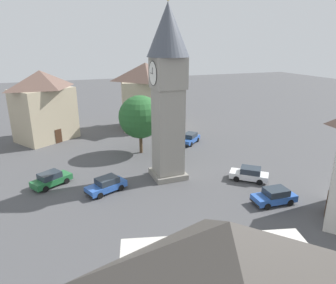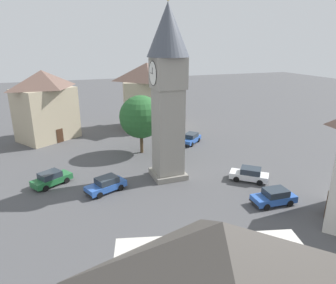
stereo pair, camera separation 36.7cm
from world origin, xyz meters
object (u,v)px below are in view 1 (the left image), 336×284
Objects in this scene: car_silver_kerb at (274,196)px; car_black_far at (249,174)px; car_white_side at (51,179)px; car_red_corner at (190,138)px; car_blue_kerb at (106,185)px; building_corner_back at (44,105)px; pedestrian at (166,154)px; building_hall_far at (146,95)px; clock_tower at (168,81)px; tree at (140,117)px.

car_silver_kerb and car_black_far have the same top height.
car_white_side is at bearing 72.85° from car_black_far.
car_blue_kerb is at bearing 128.06° from car_red_corner.
car_silver_kerb is at bearing -120.16° from car_white_side.
building_corner_back is (21.02, 5.66, 4.66)m from car_blue_kerb.
car_black_far is at bearing -107.15° from car_white_side.
pedestrian reaches higher than car_red_corner.
building_hall_far is at bearing -8.49° from pedestrian.
building_corner_back is 16.78m from building_hall_far.
building_hall_far reaches higher than pedestrian.
building_hall_far is at bearing 9.29° from car_black_far.
car_silver_kerb is 22.76m from car_white_side.
building_hall_far is at bearing 17.13° from car_red_corner.
clock_tower is at bearing 169.71° from building_hall_far.
car_blue_kerb is at bearing 79.36° from car_black_far.
tree is at bearing 4.79° from clock_tower.
tree reaches higher than car_black_far.
car_white_side is 25.59m from building_hall_far.
clock_tower is 4.38× the size of car_black_far.
clock_tower is 16.13m from car_white_side.
car_silver_kerb is at bearing -118.94° from car_blue_kerb.
car_black_far is 32.05m from building_corner_back.
tree is at bearing 23.94° from car_silver_kerb.
car_blue_kerb is 0.56× the size of tree.
car_silver_kerb is 31.10m from building_hall_far.
car_red_corner is at bearing -0.20° from car_silver_kerb.
car_red_corner is 12.73m from building_hall_far.
clock_tower is 4.37× the size of car_silver_kerb.
pedestrian is at bearing -17.14° from clock_tower.
pedestrian reaches higher than car_silver_kerb.
car_red_corner is 0.53× the size of tree.
pedestrian is 0.15× the size of building_hall_far.
building_corner_back is (23.87, 20.86, 4.66)m from car_black_far.
car_black_far is at bearing -8.57° from car_silver_kerb.
car_red_corner is at bearing -36.02° from clock_tower.
car_silver_kerb is (-9.28, -7.24, -10.03)m from clock_tower.
building_corner_back reaches higher than car_blue_kerb.
clock_tower is 15.46m from car_silver_kerb.
car_red_corner is at bearing -68.23° from car_white_side.
building_corner_back is at bearing 15.08° from car_blue_kerb.
car_white_side is at bearing 139.49° from building_hall_far.
car_black_far is at bearing -117.44° from clock_tower.
car_white_side is 2.60× the size of pedestrian.
tree is at bearing -33.00° from car_blue_kerb.
building_corner_back is at bearing 42.61° from pedestrian.
pedestrian reaches higher than car_blue_kerb.
clock_tower is at bearing 143.98° from car_red_corner.
car_red_corner is 22.84m from building_corner_back.
car_silver_kerb is at bearing -156.06° from tree.
tree is at bearing -61.01° from car_white_side.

